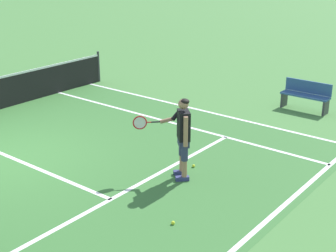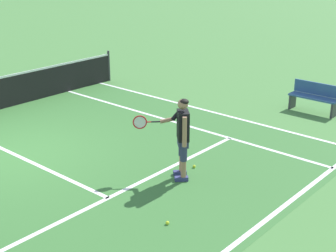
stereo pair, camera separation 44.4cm
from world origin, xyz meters
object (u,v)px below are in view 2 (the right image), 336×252
at_px(tennis_ball_near_feet, 167,223).
at_px(tennis_ball_by_baseline, 194,166).
at_px(tennis_player, 182,133).
at_px(courtside_bench, 314,97).

xyz_separation_m(tennis_ball_near_feet, tennis_ball_by_baseline, (2.13, 1.08, 0.00)).
xyz_separation_m(tennis_player, tennis_ball_by_baseline, (0.55, 0.09, -0.96)).
bearing_deg(tennis_player, tennis_ball_by_baseline, 9.08).
height_order(tennis_player, tennis_ball_near_feet, tennis_player).
distance_m(tennis_ball_by_baseline, courtside_bench, 5.28).
bearing_deg(tennis_ball_near_feet, tennis_ball_by_baseline, 26.85).
bearing_deg(tennis_ball_near_feet, tennis_player, 32.11).
bearing_deg(tennis_player, tennis_ball_near_feet, -147.89).
distance_m(tennis_player, tennis_ball_near_feet, 2.09).
bearing_deg(tennis_player, courtside_bench, -1.64).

